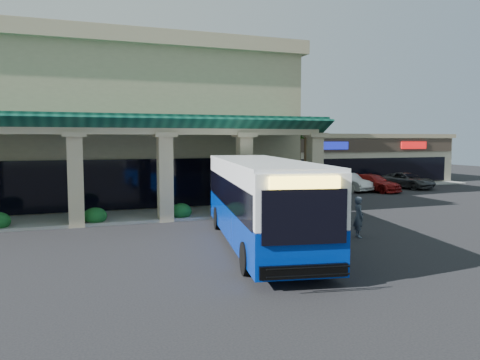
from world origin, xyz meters
name	(u,v)px	position (x,y,z in m)	size (l,w,h in m)	color
ground	(254,236)	(0.00, 0.00, 0.00)	(110.00, 110.00, 0.00)	black
main_building	(64,121)	(-8.00, 16.00, 5.67)	(30.80, 14.80, 11.35)	tan
arcade	(65,169)	(-8.00, 6.80, 2.85)	(30.00, 6.20, 5.70)	#09382C
strip_mall	(327,157)	(18.00, 24.00, 2.45)	(22.50, 12.50, 4.90)	beige
palm_0	(306,154)	(8.50, 11.00, 3.30)	(2.40, 2.40, 6.60)	#245817
palm_1	(299,158)	(9.50, 14.00, 2.90)	(2.40, 2.40, 5.80)	#245817
broadleaf_tree	(253,162)	(7.50, 19.00, 2.41)	(2.60, 2.60, 4.81)	#104718
transit_bus	(260,203)	(-0.41, -1.74, 1.77)	(2.95, 12.66, 3.54)	#012495
pedestrian	(359,217)	(4.32, -1.84, 0.92)	(0.67, 0.44, 1.83)	#3A4552
car_silver	(304,185)	(9.94, 13.99, 0.70)	(1.65, 4.11, 1.40)	#AEAFB4
car_white	(348,182)	(14.44, 14.49, 0.75)	(1.59, 4.56, 1.50)	silver
car_red	(373,183)	(16.15, 13.44, 0.72)	(2.03, 4.99, 1.45)	maroon
car_gray	(407,180)	(20.58, 14.54, 0.71)	(2.34, 5.08, 1.41)	#37383A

